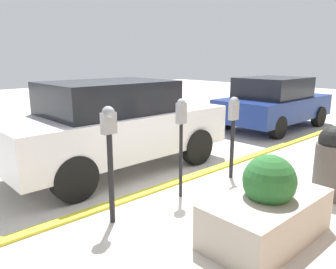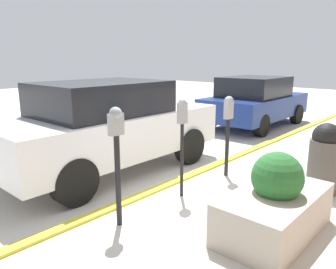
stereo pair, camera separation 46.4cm
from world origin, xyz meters
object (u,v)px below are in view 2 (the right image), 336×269
Objects in this scene: parking_meter_second at (182,127)px; parking_meter_middle at (228,121)px; parking_meter_nearest at (117,146)px; parked_car_rear at (255,101)px; planter_box at (275,205)px; trash_bin at (324,158)px; parked_car_middle at (108,125)px.

parking_meter_second reaches higher than parking_meter_middle.
parked_car_rear is at bearing 14.32° from parking_meter_nearest.
parking_meter_second is 5.84m from parked_car_rear.
planter_box is 1.72m from trash_bin.
parked_car_middle is 3.63m from trash_bin.
trash_bin is at bearing -43.25° from parking_meter_second.
parked_car_middle is at bearing 88.13° from planter_box.
parking_meter_nearest reaches higher than parking_meter_middle.
parked_car_rear reaches higher than parking_meter_second.
planter_box is (-0.11, -1.51, -0.70)m from parking_meter_second.
parked_car_rear is at bearing 17.38° from parking_meter_second.
planter_box is at bearing -54.47° from parking_meter_nearest.
planter_box is 0.38× the size of parked_car_middle.
parking_meter_middle is at bearing 48.52° from planter_box.
parking_meter_nearest is 1.05× the size of parking_meter_middle.
parked_car_rear is at bearing -0.70° from parked_car_middle.
parking_meter_middle is at bearing -159.16° from parked_car_rear.
parking_meter_second is 1.75m from parked_car_middle.
parking_meter_second is (1.20, -0.02, 0.04)m from parking_meter_nearest.
parking_meter_nearest is 0.38× the size of parked_car_rear.
parked_car_middle is (0.11, 3.25, 0.49)m from planter_box.
parking_meter_nearest is 1.20m from parking_meter_second.
parking_meter_middle is 4.69m from parked_car_rear.
parked_car_rear is at bearing 29.86° from planter_box.
parked_car_middle reaches higher than parking_meter_nearest.
parking_meter_second reaches higher than trash_bin.
parking_meter_second is at bearing -90.77° from parked_car_middle.
parking_meter_middle is 2.10m from planter_box.
planter_box is (-1.33, -1.50, -0.62)m from parking_meter_middle.
parking_meter_nearest is at bearing 179.26° from parking_meter_second.
parked_car_rear reaches higher than trash_bin.
trash_bin is at bearing -64.45° from parked_car_middle.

